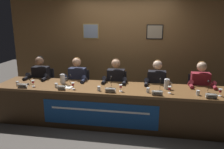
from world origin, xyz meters
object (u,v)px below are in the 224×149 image
at_px(juice_glass_center, 121,87).
at_px(water_cup_center, 99,89).
at_px(microphone_far_left, 28,80).
at_px(chair_center, 117,92).
at_px(panelist_center, 115,83).
at_px(water_cup_far_right, 198,93).
at_px(water_cup_far_left, 17,84).
at_px(panelist_right, 157,85).
at_px(juice_glass_right, 169,88).
at_px(water_cup_right, 148,90).
at_px(document_stack_left, 67,87).
at_px(panelist_far_right, 200,87).
at_px(conference_table, 111,100).
at_px(microphone_far_right, 209,89).
at_px(nameplate_right, 157,93).
at_px(chair_far_right, 197,97).
at_px(panelist_left, 76,81).
at_px(nameplate_center, 110,90).
at_px(nameplate_far_right, 211,96).
at_px(microphone_right, 160,87).
at_px(water_cup_left, 56,86).
at_px(nameplate_left, 62,88).
at_px(chair_right, 156,95).
at_px(water_pitcher_left_side, 63,79).
at_px(chair_far_left, 45,88).
at_px(juice_glass_far_left, 33,82).
at_px(nameplate_far_left, 22,86).
at_px(juice_glass_far_right, 220,91).
at_px(juice_glass_left, 73,84).
at_px(panelist_far_left, 40,79).
at_px(chair_left, 80,90).

bearing_deg(juice_glass_center, water_cup_center, -174.15).
relative_size(microphone_far_left, chair_center, 0.24).
distance_m(panelist_center, water_cup_far_right, 1.66).
bearing_deg(microphone_far_left, water_cup_far_left, -139.55).
bearing_deg(panelist_right, water_cup_far_right, -41.98).
xyz_separation_m(water_cup_center, juice_glass_right, (1.26, 0.08, 0.05)).
relative_size(water_cup_right, document_stack_left, 0.39).
bearing_deg(panelist_far_right, juice_glass_center, -157.20).
bearing_deg(conference_table, panelist_center, 89.65).
distance_m(water_cup_far_left, microphone_far_right, 3.60).
bearing_deg(nameplate_right, chair_center, 131.84).
bearing_deg(water_cup_far_right, chair_far_right, 78.35).
xyz_separation_m(panelist_left, chair_center, (0.86, 0.20, -0.28)).
distance_m(nameplate_center, nameplate_far_right, 1.71).
distance_m(nameplate_right, microphone_right, 0.26).
height_order(water_cup_left, juice_glass_center, juice_glass_center).
relative_size(water_cup_left, juice_glass_right, 0.69).
height_order(chair_center, panelist_center, panelist_center).
distance_m(nameplate_left, document_stack_left, 0.16).
bearing_deg(chair_far_right, nameplate_center, -151.04).
xyz_separation_m(chair_right, water_pitcher_left_side, (-1.88, -0.54, 0.41)).
distance_m(chair_far_left, juice_glass_far_left, 0.94).
relative_size(nameplate_far_left, nameplate_far_right, 1.09).
bearing_deg(nameplate_far_right, nameplate_left, 179.82).
relative_size(chair_far_right, nameplate_far_right, 4.90).
bearing_deg(microphone_far_left, water_cup_left, -11.25).
bearing_deg(juice_glass_far_right, microphone_right, 174.29).
relative_size(panelist_right, juice_glass_far_right, 9.76).
relative_size(water_cup_center, microphone_far_right, 0.39).
relative_size(conference_table, panelist_far_right, 3.78).
bearing_deg(panelist_right, juice_glass_right, -70.70).
bearing_deg(nameplate_center, water_cup_center, 164.98).
relative_size(nameplate_left, water_cup_right, 1.77).
bearing_deg(juice_glass_far_left, panelist_far_right, 11.04).
bearing_deg(panelist_right, juice_glass_far_right, -29.54).
xyz_separation_m(nameplate_right, chair_far_right, (0.86, 0.95, -0.35)).
bearing_deg(water_cup_center, chair_far_right, 24.63).
height_order(water_cup_center, chair_right, chair_right).
xyz_separation_m(panelist_center, water_pitcher_left_side, (-1.03, -0.34, 0.13)).
xyz_separation_m(juice_glass_far_left, juice_glass_center, (1.72, -0.01, 0.00)).
height_order(juice_glass_left, microphone_far_right, microphone_far_right).
height_order(microphone_far_left, chair_right, microphone_far_left).
relative_size(panelist_left, juice_glass_right, 9.76).
distance_m(chair_center, water_cup_right, 1.13).
height_order(conference_table, panelist_center, panelist_center).
xyz_separation_m(panelist_far_left, water_cup_center, (1.51, -0.68, 0.08)).
bearing_deg(water_cup_left, juice_glass_far_left, -179.52).
xyz_separation_m(microphone_far_left, chair_left, (0.84, 0.70, -0.39)).
bearing_deg(chair_right, juice_glass_center, -128.23).
distance_m(water_cup_right, microphone_far_right, 1.07).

